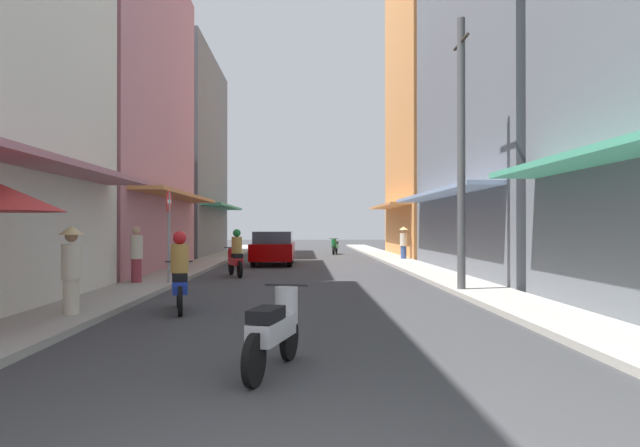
% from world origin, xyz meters
% --- Properties ---
extents(ground_plane, '(99.82, 99.82, 0.00)m').
position_xyz_m(ground_plane, '(0.00, 18.69, 0.00)').
color(ground_plane, '#38383A').
extents(sidewalk_left, '(1.55, 53.37, 0.12)m').
position_xyz_m(sidewalk_left, '(-4.37, 18.69, 0.06)').
color(sidewalk_left, '#9E9991').
rests_on(sidewalk_left, ground).
extents(sidewalk_right, '(1.55, 53.37, 0.12)m').
position_xyz_m(sidewalk_right, '(4.37, 18.69, 0.06)').
color(sidewalk_right, '#ADA89E').
rests_on(sidewalk_right, ground).
extents(building_left_mid, '(7.05, 10.76, 11.91)m').
position_xyz_m(building_left_mid, '(-8.14, 18.15, 5.95)').
color(building_left_mid, '#B7727F').
rests_on(building_left_mid, ground).
extents(building_left_far, '(7.05, 10.80, 11.36)m').
position_xyz_m(building_left_far, '(-8.14, 29.82, 5.67)').
color(building_left_far, slate).
rests_on(building_left_far, ground).
extents(building_right_mid, '(7.05, 12.27, 16.00)m').
position_xyz_m(building_right_mid, '(8.15, 16.71, 7.99)').
color(building_right_mid, slate).
rests_on(building_right_mid, ground).
extents(building_right_far, '(7.05, 9.50, 16.49)m').
position_xyz_m(building_right_far, '(8.15, 28.35, 8.24)').
color(building_right_far, '#D88C4C').
rests_on(building_right_far, ground).
extents(motorbike_blue, '(0.65, 1.78, 1.58)m').
position_xyz_m(motorbike_blue, '(-2.49, 7.96, 0.70)').
color(motorbike_blue, black).
rests_on(motorbike_blue, ground).
extents(motorbike_green, '(0.61, 1.79, 0.96)m').
position_xyz_m(motorbike_green, '(1.82, 30.95, 0.50)').
color(motorbike_green, black).
rests_on(motorbike_green, ground).
extents(motorbike_silver, '(0.68, 1.77, 0.96)m').
position_xyz_m(motorbike_silver, '(-0.40, 3.27, 0.50)').
color(motorbike_silver, black).
rests_on(motorbike_silver, ground).
extents(motorbike_red, '(0.78, 1.73, 1.58)m').
position_xyz_m(motorbike_red, '(-2.33, 15.90, 0.70)').
color(motorbike_red, black).
rests_on(motorbike_red, ground).
extents(parked_car, '(1.80, 4.12, 1.45)m').
position_xyz_m(parked_car, '(-1.37, 21.55, 0.74)').
color(parked_car, '#8C0000').
rests_on(parked_car, ground).
extents(pedestrian_foreground, '(0.34, 0.34, 1.67)m').
position_xyz_m(pedestrian_foreground, '(-4.69, 12.70, 0.84)').
color(pedestrian_foreground, '#99333F').
rests_on(pedestrian_foreground, ground).
extents(pedestrian_far, '(0.44, 0.44, 1.68)m').
position_xyz_m(pedestrian_far, '(-4.17, 6.92, 0.95)').
color(pedestrian_far, beige).
rests_on(pedestrian_far, ground).
extents(pedestrian_midway, '(0.44, 0.44, 1.66)m').
position_xyz_m(pedestrian_midway, '(4.77, 24.22, 0.94)').
color(pedestrian_midway, '#334C8C').
rests_on(pedestrian_midway, ground).
extents(utility_pole, '(0.20, 1.20, 6.84)m').
position_xyz_m(utility_pole, '(3.85, 10.77, 3.50)').
color(utility_pole, '#4C4C4F').
rests_on(utility_pole, ground).
extents(street_sign_no_entry, '(0.07, 0.60, 2.65)m').
position_xyz_m(street_sign_no_entry, '(-3.75, 12.48, 1.72)').
color(street_sign_no_entry, gray).
rests_on(street_sign_no_entry, ground).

